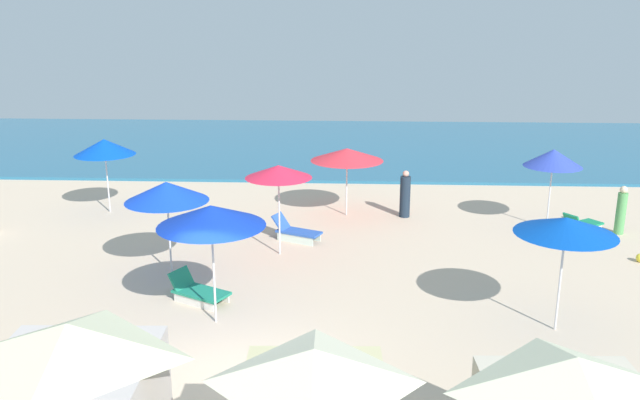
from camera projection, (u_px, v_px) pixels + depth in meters
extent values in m
plane|color=beige|center=(229.00, 371.00, 12.71)|extent=(60.00, 60.00, 0.00)
cube|color=#256284|center=(307.00, 145.00, 34.13)|extent=(60.00, 15.38, 0.12)
pyramid|color=beige|center=(68.00, 341.00, 8.61)|extent=(2.43, 2.19, 0.51)
pyramid|color=beige|center=(314.00, 366.00, 8.43)|extent=(2.14, 2.17, 0.47)
pyramid|color=beige|center=(576.00, 376.00, 8.27)|extent=(2.43, 2.22, 0.52)
cylinder|color=silver|center=(170.00, 238.00, 17.24)|extent=(0.05, 0.05, 1.99)
cone|color=blue|center=(167.00, 192.00, 16.90)|extent=(2.17, 2.17, 0.52)
cylinder|color=silver|center=(347.00, 188.00, 22.28)|extent=(0.05, 0.05, 1.90)
cone|color=red|center=(347.00, 154.00, 21.96)|extent=(2.45, 2.45, 0.42)
cylinder|color=silver|center=(279.00, 216.00, 18.59)|extent=(0.05, 0.05, 2.26)
cone|color=#E02544|center=(278.00, 171.00, 18.23)|extent=(1.87, 1.87, 0.36)
cube|color=silver|center=(295.00, 239.00, 19.74)|extent=(1.12, 0.54, 0.25)
cube|color=silver|center=(303.00, 234.00, 20.16)|extent=(1.12, 0.54, 0.25)
cube|color=#2A56B3|center=(299.00, 232.00, 19.91)|extent=(1.47, 1.08, 0.06)
cube|color=#2A56B3|center=(281.00, 222.00, 20.12)|extent=(0.59, 0.66, 0.49)
cylinder|color=silver|center=(549.00, 197.00, 20.93)|extent=(0.05, 0.05, 2.02)
cone|color=#2D43B1|center=(553.00, 158.00, 20.58)|extent=(1.81, 1.81, 0.55)
cube|color=silver|center=(590.00, 231.00, 20.55)|extent=(0.95, 0.66, 0.22)
cube|color=silver|center=(576.00, 226.00, 20.96)|extent=(0.95, 0.66, 0.22)
cube|color=#178054|center=(584.00, 224.00, 20.71)|extent=(1.36, 1.18, 0.06)
cube|color=#178054|center=(572.00, 221.00, 20.37)|extent=(0.54, 0.62, 0.45)
cylinder|color=silver|center=(214.00, 275.00, 14.42)|extent=(0.05, 0.05, 2.26)
cone|color=#1032B1|center=(211.00, 216.00, 14.05)|extent=(2.35, 2.35, 0.46)
cube|color=silver|center=(194.00, 302.00, 15.49)|extent=(1.08, 0.59, 0.21)
cube|color=silver|center=(209.00, 293.00, 15.96)|extent=(1.08, 0.59, 0.21)
cube|color=#1C7F60|center=(201.00, 292.00, 15.69)|extent=(1.49, 1.22, 0.06)
cube|color=#1C7F60|center=(181.00, 279.00, 15.93)|extent=(0.56, 0.71, 0.46)
cylinder|color=silver|center=(560.00, 283.00, 14.08)|extent=(0.05, 0.05, 2.20)
cone|color=#0843AE|center=(566.00, 226.00, 13.73)|extent=(2.13, 2.13, 0.37)
cylinder|color=silver|center=(108.00, 184.00, 22.60)|extent=(0.05, 0.05, 2.03)
cone|color=#0843C1|center=(104.00, 147.00, 22.24)|extent=(2.04, 2.04, 0.54)
cylinder|color=#539A56|center=(621.00, 213.00, 20.46)|extent=(0.39, 0.39, 1.32)
sphere|color=beige|center=(624.00, 190.00, 20.25)|extent=(0.23, 0.23, 0.23)
cylinder|color=#1B2837|center=(405.00, 197.00, 22.16)|extent=(0.40, 0.40, 1.40)
sphere|color=tan|center=(406.00, 174.00, 21.94)|extent=(0.21, 0.21, 0.21)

